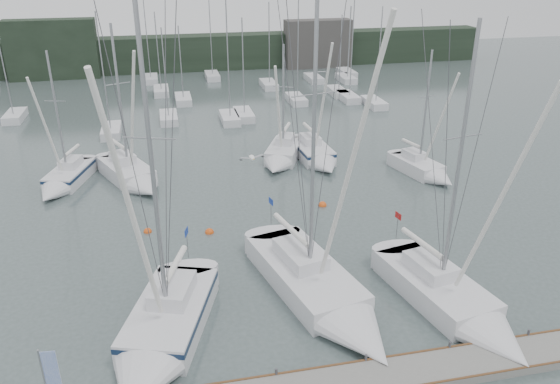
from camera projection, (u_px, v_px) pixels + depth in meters
The scene contains 17 objects.
ground at pixel (299, 318), 27.21m from camera, with size 160.00×160.00×0.00m, color #42504F.
far_treeline at pixel (198, 53), 81.42m from camera, with size 90.00×4.00×5.00m, color black.
far_building_left at pixel (52, 49), 75.12m from camera, with size 12.00×3.00×8.00m, color black.
far_building_right at pixel (318, 44), 82.73m from camera, with size 10.00×3.00×7.00m, color #3E3B39.
mast_forest at pixel (207, 95), 66.14m from camera, with size 50.00×27.37×14.66m.
sailboat_near_left at pixel (159, 339), 24.70m from camera, with size 6.07×9.98×16.55m.
sailboat_near_center at pixel (329, 301), 27.48m from camera, with size 6.03×12.34×18.26m.
sailboat_near_right at pixel (462, 309), 26.89m from camera, with size 4.95×10.44×15.29m.
sailboat_mid_a at pixel (63, 181), 41.70m from camera, with size 4.22×7.45×10.94m.
sailboat_mid_b at pixel (135, 178), 42.15m from camera, with size 5.75×8.42×12.87m.
sailboat_mid_c at pixel (281, 157), 46.36m from camera, with size 5.13×7.48×10.60m.
sailboat_mid_d at pixel (317, 156), 46.51m from camera, with size 3.02×7.63×12.68m.
sailboat_mid_e at pixel (426, 171), 43.64m from camera, with size 3.78×6.74×10.64m.
buoy_a at pixel (209, 233), 35.32m from camera, with size 0.58×0.58×0.58m, color #D54B12.
buoy_b at pixel (322, 205), 39.02m from camera, with size 0.60×0.60×0.60m, color #D54B12.
buoy_c at pixel (148, 232), 35.41m from camera, with size 0.53×0.53×0.53m, color #D54B12.
seagull at pixel (252, 157), 24.15m from camera, with size 1.06×0.50×0.21m.
Camera 1 is at (-5.66, -21.52, 16.90)m, focal length 35.00 mm.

